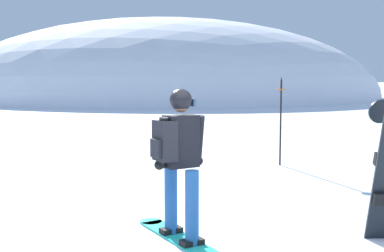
{
  "coord_description": "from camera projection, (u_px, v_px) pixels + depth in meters",
  "views": [
    {
      "loc": [
        -0.36,
        -4.68,
        1.85
      ],
      "look_at": [
        -0.14,
        3.72,
        1.0
      ],
      "focal_mm": 45.99,
      "sensor_mm": 36.0,
      "label": 1
    }
  ],
  "objects": [
    {
      "name": "ridge_peak_main",
      "position": [
        164.0,
        97.0,
        44.0
      ],
      "size": [
        37.08,
        33.37,
        13.66
      ],
      "color": "white",
      "rests_on": "ground"
    },
    {
      "name": "snowboarder_main",
      "position": [
        178.0,
        161.0,
        5.44
      ],
      "size": [
        1.04,
        1.64,
        1.71
      ],
      "color": "#23B7A3",
      "rests_on": "ground"
    },
    {
      "name": "piste_marker_near",
      "position": [
        281.0,
        115.0,
        10.17
      ],
      "size": [
        0.2,
        0.2,
        1.84
      ],
      "color": "black",
      "rests_on": "ground"
    }
  ]
}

